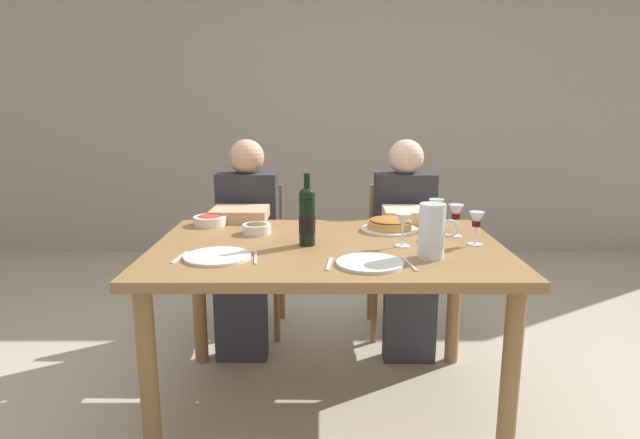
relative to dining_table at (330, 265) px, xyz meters
name	(u,v)px	position (x,y,z in m)	size (l,w,h in m)	color
ground_plane	(329,404)	(0.00, 0.00, -0.67)	(8.00, 8.00, 0.00)	#B2A893
back_wall	(326,98)	(0.00, 2.62, 0.73)	(8.00, 0.10, 2.80)	#A3998E
dining_table	(330,265)	(0.00, 0.00, 0.00)	(1.50, 1.00, 0.76)	olive
wine_bottle	(309,216)	(-0.09, -0.01, 0.22)	(0.07, 0.07, 0.31)	black
water_pitcher	(434,234)	(0.40, -0.20, 0.19)	(0.16, 0.10, 0.22)	silver
baked_tart	(392,225)	(0.30, 0.27, 0.12)	(0.27, 0.27, 0.06)	white
salad_bowl	(212,220)	(-0.59, 0.38, 0.12)	(0.16, 0.16, 0.05)	white
olive_bowl	(259,228)	(-0.33, 0.20, 0.12)	(0.13, 0.13, 0.05)	white
wine_glass_left_diner	(405,223)	(0.32, -0.03, 0.20)	(0.07, 0.07, 0.14)	silver
wine_glass_right_diner	(438,208)	(0.52, 0.28, 0.20)	(0.07, 0.07, 0.15)	silver
wine_glass_centre	(458,214)	(0.58, 0.15, 0.20)	(0.07, 0.07, 0.15)	silver
wine_glass_spare	(478,221)	(0.63, 0.00, 0.20)	(0.07, 0.07, 0.14)	silver
dinner_plate_left_setting	(220,256)	(-0.44, -0.20, 0.10)	(0.26, 0.26, 0.01)	white
dinner_plate_right_setting	(372,263)	(0.15, -0.29, 0.10)	(0.26, 0.26, 0.01)	silver
fork_left_setting	(182,257)	(-0.59, -0.20, 0.09)	(0.16, 0.01, 0.01)	silver
knife_left_setting	(258,257)	(-0.29, -0.20, 0.09)	(0.18, 0.01, 0.01)	silver
knife_right_setting	(411,264)	(0.30, -0.29, 0.09)	(0.18, 0.01, 0.01)	silver
spoon_right_setting	(332,264)	(0.00, -0.29, 0.09)	(0.16, 0.01, 0.01)	silver
chair_left	(254,247)	(-0.45, 0.91, -0.17)	(0.41, 0.41, 0.87)	olive
diner_left	(248,238)	(-0.45, 0.68, -0.05)	(0.34, 0.51, 1.16)	#2D2D33
chair_right	(402,248)	(0.45, 0.90, -0.17)	(0.41, 0.41, 0.87)	olive
diner_right	(408,239)	(0.45, 0.67, -0.05)	(0.34, 0.51, 1.16)	#2D2D33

